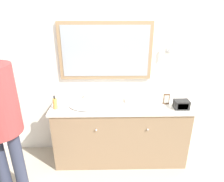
# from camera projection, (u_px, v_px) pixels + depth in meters

# --- Properties ---
(ground_plane) EXTENTS (14.00, 14.00, 0.00)m
(ground_plane) POSITION_uv_depth(u_px,v_px,m) (121.00, 171.00, 2.67)
(ground_plane) COLOR #B2A893
(wall_back) EXTENTS (8.00, 0.18, 2.55)m
(wall_back) POSITION_uv_depth(u_px,v_px,m) (120.00, 67.00, 2.68)
(wall_back) COLOR white
(wall_back) RESTS_ON ground_plane
(vanity_counter) EXTENTS (1.81, 0.52, 0.85)m
(vanity_counter) POSITION_uv_depth(u_px,v_px,m) (121.00, 133.00, 2.75)
(vanity_counter) COLOR #937556
(vanity_counter) RESTS_ON ground_plane
(sink_basin) EXTENTS (0.53, 0.39, 0.19)m
(sink_basin) POSITION_uv_depth(u_px,v_px,m) (91.00, 105.00, 2.56)
(sink_basin) COLOR white
(sink_basin) RESTS_ON vanity_counter
(soap_bottle) EXTENTS (0.06, 0.06, 0.18)m
(soap_bottle) POSITION_uv_depth(u_px,v_px,m) (55.00, 103.00, 2.47)
(soap_bottle) COLOR gold
(soap_bottle) RESTS_ON vanity_counter
(appliance_box) EXTENTS (0.18, 0.13, 0.11)m
(appliance_box) POSITION_uv_depth(u_px,v_px,m) (181.00, 104.00, 2.48)
(appliance_box) COLOR black
(appliance_box) RESTS_ON vanity_counter
(picture_frame) EXTENTS (0.08, 0.01, 0.15)m
(picture_frame) POSITION_uv_depth(u_px,v_px,m) (166.00, 99.00, 2.59)
(picture_frame) COLOR brown
(picture_frame) RESTS_ON vanity_counter
(hand_towel_near_sink) EXTENTS (0.19, 0.14, 0.03)m
(hand_towel_near_sink) POSITION_uv_depth(u_px,v_px,m) (132.00, 100.00, 2.69)
(hand_towel_near_sink) COLOR #B7A899
(hand_towel_near_sink) RESTS_ON vanity_counter
(metal_tray) EXTENTS (0.15, 0.09, 0.01)m
(metal_tray) POSITION_uv_depth(u_px,v_px,m) (126.00, 109.00, 2.47)
(metal_tray) COLOR #ADADB2
(metal_tray) RESTS_ON vanity_counter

